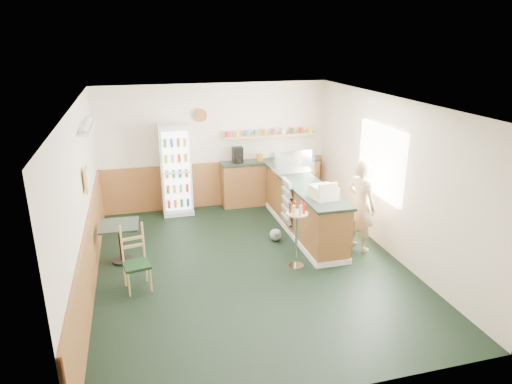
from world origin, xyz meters
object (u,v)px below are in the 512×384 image
object	(u,v)px
display_case	(293,162)
cafe_table	(120,235)
drinks_fridge	(176,170)
cash_register	(324,192)
shopkeeper	(361,205)
condiment_stand	(297,226)
cafe_chair	(136,255)

from	to	relation	value
display_case	cafe_table	size ratio (longest dim) A/B	1.13
drinks_fridge	cash_register	world-z (taller)	drinks_fridge
shopkeeper	cafe_table	bearing A→B (deg)	61.94
cash_register	shopkeeper	size ratio (longest dim) A/B	0.24
condiment_stand	cafe_table	bearing A→B (deg)	161.71
cafe_chair	cash_register	bearing A→B (deg)	-3.92
condiment_stand	drinks_fridge	bearing A→B (deg)	118.97
display_case	cash_register	size ratio (longest dim) A/B	1.93
drinks_fridge	shopkeeper	bearing A→B (deg)	-41.58
drinks_fridge	condiment_stand	distance (m)	3.39
drinks_fridge	cafe_chair	distance (m)	3.10
drinks_fridge	cafe_table	size ratio (longest dim) A/B	2.81
cafe_chair	shopkeeper	bearing A→B (deg)	-5.71
shopkeeper	condiment_stand	bearing A→B (deg)	84.48
cafe_chair	condiment_stand	bearing A→B (deg)	-10.92
shopkeeper	cafe_table	world-z (taller)	shopkeeper
cafe_table	cash_register	bearing A→B (deg)	-9.01
display_case	condiment_stand	distance (m)	2.11
cash_register	cafe_table	bearing A→B (deg)	163.67
display_case	drinks_fridge	bearing A→B (deg)	156.00
cash_register	display_case	bearing A→B (deg)	82.68
cash_register	shopkeeper	world-z (taller)	shopkeeper
cash_register	cafe_table	xyz separation A→B (m)	(-3.40, 0.54, -0.64)
shopkeeper	cafe_chair	xyz separation A→B (m)	(-3.86, -0.31, -0.31)
cash_register	condiment_stand	world-z (taller)	cash_register
cash_register	shopkeeper	xyz separation A→B (m)	(0.70, -0.04, -0.29)
display_case	cash_register	world-z (taller)	display_case
display_case	shopkeeper	world-z (taller)	shopkeeper
display_case	condiment_stand	xyz separation A→B (m)	(-0.61, -1.96, -0.51)
display_case	cash_register	bearing A→B (deg)	-90.00
drinks_fridge	display_case	distance (m)	2.48
drinks_fridge	cash_register	size ratio (longest dim) A/B	4.78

